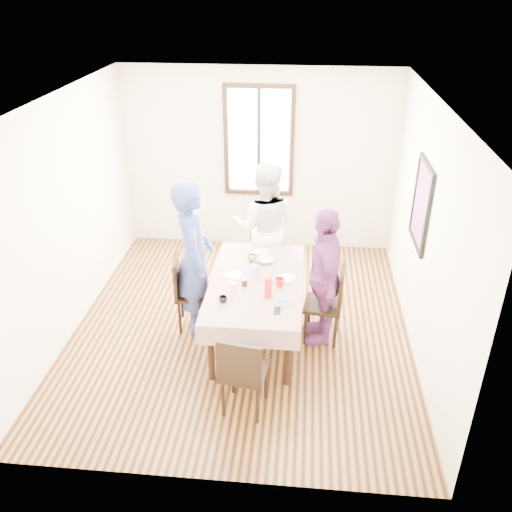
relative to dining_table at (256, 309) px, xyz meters
name	(u,v)px	position (x,y,z in m)	size (l,w,h in m)	color
ground	(242,325)	(-0.19, 0.19, -0.38)	(4.50, 4.50, 0.00)	black
back_wall	(259,161)	(-0.19, 2.44, 0.98)	(4.00, 4.00, 0.00)	#F2E5C9
right_wall	(426,233)	(1.81, 0.19, 0.98)	(4.50, 4.50, 0.00)	#F2E5C9
window_frame	(259,141)	(-0.19, 2.42, 1.27)	(1.02, 0.06, 1.62)	black
window_pane	(259,141)	(-0.19, 2.43, 1.27)	(0.90, 0.02, 1.50)	white
art_poster	(422,205)	(1.79, 0.49, 1.18)	(0.04, 0.76, 0.96)	red
dining_table	(256,309)	(0.00, 0.00, 0.00)	(0.92, 1.71, 0.75)	black
tablecloth	(256,281)	(0.00, 0.00, 0.38)	(1.04, 1.83, 0.01)	#541006
chair_left	(194,293)	(-0.76, 0.16, 0.08)	(0.42, 0.42, 0.91)	black
chair_right	(323,304)	(0.76, 0.05, 0.08)	(0.42, 0.42, 0.91)	black
chair_far	(265,255)	(0.00, 1.18, 0.08)	(0.42, 0.42, 0.91)	black
chair_near	(245,371)	(0.00, -1.18, 0.08)	(0.42, 0.42, 0.91)	black
person_left	(193,258)	(-0.74, 0.16, 0.55)	(0.67, 0.44, 1.85)	#334286
person_far	(265,228)	(0.00, 1.15, 0.50)	(0.85, 0.66, 1.75)	white
person_right	(323,277)	(0.74, 0.05, 0.45)	(0.96, 0.40, 1.64)	#7F377D
mug_black	(223,299)	(-0.30, -0.48, 0.42)	(0.09, 0.09, 0.07)	black
mug_flag	(280,282)	(0.27, -0.09, 0.43)	(0.10, 0.10, 0.10)	red
mug_green	(253,259)	(-0.08, 0.41, 0.43)	(0.12, 0.12, 0.09)	#0C7226
serving_bowl	(266,260)	(0.07, 0.43, 0.41)	(0.19, 0.19, 0.05)	white
juice_carton	(268,287)	(0.16, -0.32, 0.50)	(0.07, 0.07, 0.23)	red
butter_tub	(283,301)	(0.32, -0.45, 0.42)	(0.13, 0.13, 0.06)	white
jam_jar	(245,282)	(-0.12, -0.13, 0.43)	(0.06, 0.06, 0.08)	black
drinking_glass	(233,287)	(-0.23, -0.24, 0.43)	(0.07, 0.07, 0.09)	silver
smartphone	(277,311)	(0.27, -0.58, 0.39)	(0.07, 0.14, 0.01)	black
flower_vase	(255,271)	(-0.03, 0.08, 0.46)	(0.08, 0.08, 0.15)	silver
plate_left	(233,275)	(-0.28, 0.08, 0.39)	(0.20, 0.20, 0.01)	white
plate_right	(286,278)	(0.33, 0.08, 0.39)	(0.20, 0.20, 0.01)	white
plate_far	(262,252)	(0.00, 0.67, 0.39)	(0.20, 0.20, 0.01)	white
butter_lid	(283,298)	(0.32, -0.45, 0.46)	(0.12, 0.12, 0.01)	blue
flower_bunch	(255,261)	(-0.03, 0.08, 0.59)	(0.09, 0.09, 0.10)	yellow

